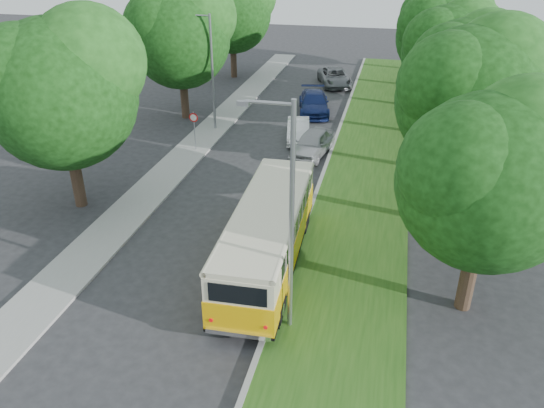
% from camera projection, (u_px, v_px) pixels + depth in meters
% --- Properties ---
extents(ground, '(120.00, 120.00, 0.00)m').
position_uv_depth(ground, '(197.00, 270.00, 21.19)').
color(ground, '#2A2A2C').
rests_on(ground, ground).
extents(curb, '(0.20, 70.00, 0.15)m').
position_uv_depth(curb, '(307.00, 219.00, 24.74)').
color(curb, gray).
rests_on(curb, ground).
extents(grass_verge, '(4.50, 70.00, 0.13)m').
position_uv_depth(grass_verge, '(357.00, 225.00, 24.27)').
color(grass_verge, '#224E14').
rests_on(grass_verge, ground).
extents(sidewalk, '(2.20, 70.00, 0.12)m').
position_uv_depth(sidewalk, '(141.00, 200.00, 26.45)').
color(sidewalk, gray).
rests_on(sidewalk, ground).
extents(treeline, '(24.27, 41.91, 9.46)m').
position_uv_depth(treeline, '(338.00, 39.00, 33.34)').
color(treeline, '#332319').
rests_on(treeline, ground).
extents(lamppost_near, '(1.71, 0.16, 8.00)m').
position_uv_depth(lamppost_near, '(289.00, 215.00, 16.16)').
color(lamppost_near, gray).
rests_on(lamppost_near, ground).
extents(lamppost_far, '(1.71, 0.16, 7.50)m').
position_uv_depth(lamppost_far, '(211.00, 69.00, 34.04)').
color(lamppost_far, gray).
rests_on(lamppost_far, ground).
extents(warning_sign, '(0.56, 0.10, 2.50)m').
position_uv_depth(warning_sign, '(194.00, 125.00, 31.64)').
color(warning_sign, gray).
rests_on(warning_sign, ground).
extents(vintage_bus, '(2.77, 9.57, 2.82)m').
position_uv_depth(vintage_bus, '(268.00, 237.00, 20.70)').
color(vintage_bus, '#FFB908').
rests_on(vintage_bus, ground).
extents(car_silver, '(2.51, 4.60, 1.48)m').
position_uv_depth(car_silver, '(312.00, 143.00, 31.56)').
color(car_silver, '#AAAAAF').
rests_on(car_silver, ground).
extents(car_white, '(2.08, 4.15, 1.31)m').
position_uv_depth(car_white, '(298.00, 130.00, 33.89)').
color(car_white, white).
rests_on(car_white, ground).
extents(car_blue, '(3.08, 5.47, 1.50)m').
position_uv_depth(car_blue, '(314.00, 103.00, 38.82)').
color(car_blue, navy).
rests_on(car_blue, ground).
extents(car_grey, '(3.82, 5.60, 1.42)m').
position_uv_depth(car_grey, '(335.00, 77.00, 45.64)').
color(car_grey, slate).
rests_on(car_grey, ground).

